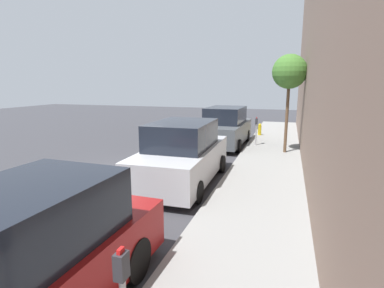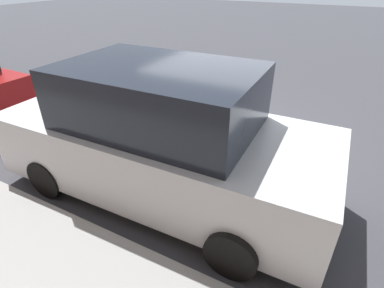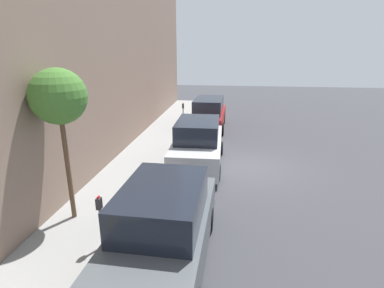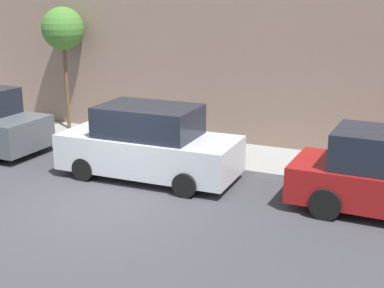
{
  "view_description": "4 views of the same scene",
  "coord_description": "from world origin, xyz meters",
  "px_view_note": "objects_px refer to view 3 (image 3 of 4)",
  "views": [
    {
      "loc": [
        5.43,
        -8.76,
        3.14
      ],
      "look_at": [
        2.16,
        1.36,
        1.0
      ],
      "focal_mm": 28.0,
      "sensor_mm": 36.0,
      "label": 1
    },
    {
      "loc": [
        5.43,
        2.13,
        3.03
      ],
      "look_at": [
        2.35,
        0.5,
        1.0
      ],
      "focal_mm": 28.0,
      "sensor_mm": 36.0,
      "label": 2
    },
    {
      "loc": [
        0.97,
        12.07,
        4.81
      ],
      "look_at": [
        2.51,
        0.18,
        1.0
      ],
      "focal_mm": 28.0,
      "sensor_mm": 36.0,
      "label": 3
    },
    {
      "loc": [
        -9.77,
        -6.68,
        4.87
      ],
      "look_at": [
        2.56,
        -1.16,
        1.0
      ],
      "focal_mm": 50.0,
      "sensor_mm": 36.0,
      "label": 4
    }
  ],
  "objects_px": {
    "parked_suv_third": "(164,228)",
    "parking_meter_far": "(100,216)",
    "parked_minivan_nearest": "(209,114)",
    "parking_meter_near": "(183,112)",
    "parked_suv_second": "(198,144)",
    "street_tree": "(59,98)"
  },
  "relations": [
    {
      "from": "parked_suv_third",
      "to": "parking_meter_far",
      "type": "relative_size",
      "value": 3.5
    },
    {
      "from": "parked_minivan_nearest",
      "to": "parked_suv_third",
      "type": "height_order",
      "value": "parked_suv_third"
    },
    {
      "from": "parked_minivan_nearest",
      "to": "parking_meter_far",
      "type": "bearing_deg",
      "value": 82.58
    },
    {
      "from": "parking_meter_near",
      "to": "parked_suv_second",
      "type": "bearing_deg",
      "value": 104.47
    },
    {
      "from": "parked_minivan_nearest",
      "to": "parking_meter_near",
      "type": "distance_m",
      "value": 1.64
    },
    {
      "from": "parked_suv_third",
      "to": "parking_meter_near",
      "type": "height_order",
      "value": "parked_suv_third"
    },
    {
      "from": "parking_meter_near",
      "to": "parking_meter_far",
      "type": "xyz_separation_m",
      "value": [
        0.0,
        12.58,
        -0.02
      ]
    },
    {
      "from": "parked_minivan_nearest",
      "to": "parked_suv_second",
      "type": "bearing_deg",
      "value": 90.23
    },
    {
      "from": "parking_meter_far",
      "to": "street_tree",
      "type": "relative_size",
      "value": 0.33
    },
    {
      "from": "street_tree",
      "to": "parked_minivan_nearest",
      "type": "bearing_deg",
      "value": -105.06
    },
    {
      "from": "parking_meter_near",
      "to": "parked_minivan_nearest",
      "type": "bearing_deg",
      "value": 178.53
    },
    {
      "from": "parked_suv_second",
      "to": "street_tree",
      "type": "relative_size",
      "value": 1.14
    },
    {
      "from": "parked_suv_second",
      "to": "parked_suv_third",
      "type": "bearing_deg",
      "value": 89.3
    },
    {
      "from": "parking_meter_near",
      "to": "street_tree",
      "type": "height_order",
      "value": "street_tree"
    },
    {
      "from": "parking_meter_far",
      "to": "street_tree",
      "type": "height_order",
      "value": "street_tree"
    },
    {
      "from": "parked_minivan_nearest",
      "to": "parking_meter_far",
      "type": "relative_size",
      "value": 3.58
    },
    {
      "from": "parked_minivan_nearest",
      "to": "parking_meter_near",
      "type": "relative_size",
      "value": 3.48
    },
    {
      "from": "parking_meter_near",
      "to": "street_tree",
      "type": "distance_m",
      "value": 11.73
    },
    {
      "from": "parked_suv_third",
      "to": "parking_meter_near",
      "type": "xyz_separation_m",
      "value": [
        1.58,
        -12.75,
        0.09
      ]
    },
    {
      "from": "parking_meter_far",
      "to": "parked_minivan_nearest",
      "type": "bearing_deg",
      "value": -97.42
    },
    {
      "from": "parked_suv_second",
      "to": "street_tree",
      "type": "height_order",
      "value": "street_tree"
    },
    {
      "from": "parking_meter_far",
      "to": "parked_suv_third",
      "type": "bearing_deg",
      "value": 173.81
    }
  ]
}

